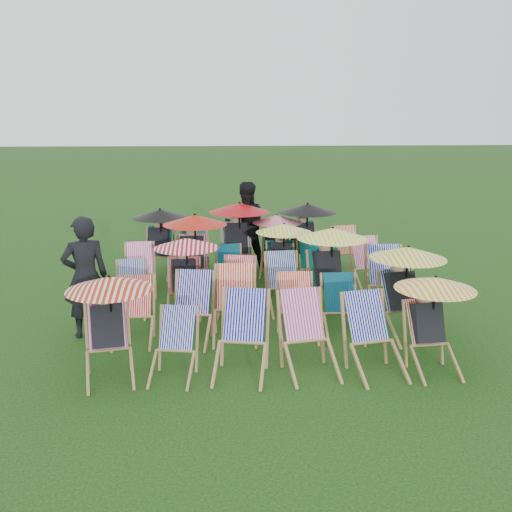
{
  "coord_description": "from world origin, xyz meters",
  "views": [
    {
      "loc": [
        -0.61,
        -8.81,
        3.17
      ],
      "look_at": [
        -0.07,
        0.23,
        0.9
      ],
      "focal_mm": 40.0,
      "sensor_mm": 36.0,
      "label": 1
    }
  ],
  "objects": [
    {
      "name": "deckchair_23",
      "position": [
        2.1,
        1.19,
        0.46
      ],
      "size": [
        0.72,
        0.93,
        0.93
      ],
      "rotation": [
        0.0,
        0.0,
        0.13
      ],
      "color": "#A0794B",
      "rests_on": "ground"
    },
    {
      "name": "deckchair_6",
      "position": [
        -1.89,
        -1.1,
        0.44
      ],
      "size": [
        0.58,
        0.82,
        0.88
      ],
      "rotation": [
        0.0,
        0.0,
        -0.0
      ],
      "color": "#A0794B",
      "rests_on": "ground"
    },
    {
      "name": "deckchair_2",
      "position": [
        -0.4,
        -2.24,
        0.49
      ],
      "size": [
        0.81,
        1.01,
        0.99
      ],
      "rotation": [
        0.0,
        0.0,
        -0.19
      ],
      "color": "#A0794B",
      "rests_on": "ground"
    },
    {
      "name": "deckchair_17",
      "position": [
        2.09,
        -0.01,
        0.51
      ],
      "size": [
        0.71,
        0.97,
        1.03
      ],
      "rotation": [
        0.0,
        0.0,
        -0.03
      ],
      "color": "#A0794B",
      "rests_on": "ground"
    },
    {
      "name": "deckchair_8",
      "position": [
        -0.45,
        -1.04,
        0.5
      ],
      "size": [
        0.7,
        0.95,
        1.0
      ],
      "rotation": [
        0.0,
        0.0,
        -0.04
      ],
      "color": "#A0794B",
      "rests_on": "ground"
    },
    {
      "name": "deckchair_27",
      "position": [
        0.43,
        2.34,
        0.63
      ],
      "size": [
        1.0,
        1.07,
        1.19
      ],
      "rotation": [
        0.0,
        0.0,
        -0.16
      ],
      "color": "#A0794B",
      "rests_on": "ground"
    },
    {
      "name": "deckchair_22",
      "position": [
        1.1,
        1.22,
        0.47
      ],
      "size": [
        0.71,
        0.93,
        0.95
      ],
      "rotation": [
        0.0,
        0.0,
        0.1
      ],
      "color": "#A0794B",
      "rests_on": "ground"
    },
    {
      "name": "deckchair_24",
      "position": [
        -1.91,
        2.4,
        0.7
      ],
      "size": [
        1.12,
        1.18,
        1.32
      ],
      "rotation": [
        0.0,
        0.0,
        -0.11
      ],
      "color": "#A0794B",
      "rests_on": "ground"
    },
    {
      "name": "deckchair_28",
      "position": [
        1.09,
        2.46,
        0.74
      ],
      "size": [
        1.18,
        1.26,
        1.39
      ],
      "rotation": [
        0.0,
        0.0,
        0.12
      ],
      "color": "#A0794B",
      "rests_on": "ground"
    },
    {
      "name": "deckchair_4",
      "position": [
        1.26,
        -2.29,
        0.48
      ],
      "size": [
        0.79,
        0.98,
        0.95
      ],
      "rotation": [
        0.0,
        0.0,
        0.2
      ],
      "color": "#A0794B",
      "rests_on": "ground"
    },
    {
      "name": "deckchair_21",
      "position": [
        0.46,
        1.24,
        0.64
      ],
      "size": [
        1.03,
        1.07,
        1.22
      ],
      "rotation": [
        0.0,
        0.0,
        -0.03
      ],
      "color": "#A0794B",
      "rests_on": "ground"
    },
    {
      "name": "deckchair_20",
      "position": [
        -0.46,
        1.17,
        0.41
      ],
      "size": [
        0.67,
        0.84,
        0.82
      ],
      "rotation": [
        0.0,
        0.0,
        0.18
      ],
      "color": "#A0794B",
      "rests_on": "ground"
    },
    {
      "name": "deckchair_12",
      "position": [
        -2.12,
        0.08,
        0.41
      ],
      "size": [
        0.58,
        0.79,
        0.83
      ],
      "rotation": [
        0.0,
        0.0,
        0.04
      ],
      "color": "#A0794B",
      "rests_on": "ground"
    },
    {
      "name": "deckchair_9",
      "position": [
        0.45,
        -1.05,
        0.44
      ],
      "size": [
        0.59,
        0.82,
        0.88
      ],
      "rotation": [
        0.0,
        0.0,
        0.01
      ],
      "color": "#A0794B",
      "rests_on": "ground"
    },
    {
      "name": "deckchair_11",
      "position": [
        2.03,
        -1.09,
        0.69
      ],
      "size": [
        1.1,
        1.2,
        1.31
      ],
      "rotation": [
        0.0,
        0.0,
        0.18
      ],
      "color": "#A0794B",
      "rests_on": "ground"
    },
    {
      "name": "deckchair_0",
      "position": [
        -2.01,
        -2.21,
        0.66
      ],
      "size": [
        1.06,
        1.15,
        1.25
      ],
      "rotation": [
        0.0,
        0.0,
        0.2
      ],
      "color": "#A0794B",
      "rests_on": "ground"
    },
    {
      "name": "deckchair_29",
      "position": [
        1.97,
        2.41,
        0.45
      ],
      "size": [
        0.7,
        0.89,
        0.89
      ],
      "rotation": [
        0.0,
        0.0,
        0.14
      ],
      "color": "#A0794B",
      "rests_on": "ground"
    },
    {
      "name": "deckchair_7",
      "position": [
        -1.09,
        -1.12,
        0.47
      ],
      "size": [
        0.75,
        0.96,
        0.95
      ],
      "rotation": [
        0.0,
        0.0,
        -0.16
      ],
      "color": "#A0794B",
      "rests_on": "ground"
    },
    {
      "name": "deckchair_25",
      "position": [
        -1.22,
        2.38,
        0.46
      ],
      "size": [
        0.62,
        0.86,
        0.91
      ],
      "rotation": [
        0.0,
        0.0,
        -0.02
      ],
      "color": "#A0794B",
      "rests_on": "ground"
    },
    {
      "name": "person_rear",
      "position": [
        -0.13,
        2.88,
        0.91
      ],
      "size": [
        0.93,
        0.75,
        1.82
      ],
      "primitive_type": "imported",
      "rotation": [
        0.0,
        0.0,
        3.22
      ],
      "color": "black",
      "rests_on": "ground"
    },
    {
      "name": "ground",
      "position": [
        0.0,
        0.0,
        0.0
      ],
      "size": [
        100.0,
        100.0,
        0.0
      ],
      "primitive_type": "plane",
      "color": "black",
      "rests_on": "ground"
    },
    {
      "name": "deckchair_10",
      "position": [
        1.1,
        -1.11,
        0.43
      ],
      "size": [
        0.58,
        0.81,
        0.87
      ],
      "rotation": [
        0.0,
        0.0,
        0.01
      ],
      "color": "#A0794B",
      "rests_on": "ground"
    },
    {
      "name": "deckchair_15",
      "position": [
        0.4,
        0.09,
        0.46
      ],
      "size": [
        0.68,
        0.9,
        0.92
      ],
      "rotation": [
        0.0,
        0.0,
        0.09
      ],
      "color": "#A0794B",
      "rests_on": "ground"
    },
    {
      "name": "deckchair_19",
      "position": [
        -1.16,
        1.34,
        0.73
      ],
      "size": [
        1.17,
        1.21,
        1.38
      ],
      "rotation": [
        0.0,
        0.0,
        -0.0
      ],
      "color": "#A0794B",
      "rests_on": "ground"
    },
    {
      "name": "deckchair_5",
      "position": [
        2.0,
        -2.25,
        0.63
      ],
      "size": [
        1.01,
        1.07,
        1.2
      ],
      "rotation": [
        0.0,
        0.0,
        0.11
      ],
      "color": "#A0794B",
      "rests_on": "ground"
    },
    {
      "name": "deckchair_14",
      "position": [
        -0.39,
        0.02,
        0.44
      ],
      "size": [
        0.71,
        0.9,
        0.88
      ],
      "rotation": [
        0.0,
        0.0,
        -0.18
      ],
      "color": "#A0794B",
      "rests_on": "ground"
    },
    {
      "name": "deckchair_3",
      "position": [
        0.44,
        -2.22,
        0.49
      ],
      "size": [
        0.79,
        0.99,
        0.97
      ],
      "rotation": [
        0.0,
        0.0,
        0.18
      ],
      "color": "#A0794B",
      "rests_on": "ground"
    },
    {
      "name": "deckchair_16",
      "position": [
        1.15,
        0.07,
        0.72
      ],
      "size": [
        1.15,
        1.24,
        1.36
      ],
      "rotation": [
        0.0,
        0.0,
        0.17
      ],
      "color": "#A0794B",
      "rests_on": "ground"
    },
    {
      "name": "deckchair_1",
      "position": [
        -1.23,
        -2.28,
        0.41
      ],
      "size": [
        0.66,
        0.83,
        0.81
      ],
      "rotation": [
        0.0,
        0.0,
        -0.17
      ],
      "color": "#A0794B",
      "rests_on": "ground"
    },
    {
      "name": "deckchair_18",
      "position": [
        -2.1,
        1.15,
        0.44
      ],
      "size": [
        0.67,
        0.87,
        0.88
      ],
      "rotation": [
        0.0,
        0.0,
        0.12
      ],
      "color": "#A0794B",
      "rests_on": "ground"
    },
    {
      "name": "deckchair_26",
      "position": [
        -0.31,
        2.35,
        0.76
      ],
      "size": [
        1.21,
        1.27,
        1.44
      ],
      "rotation": [
        0.0,
        0.0,
        0.04
      ],
      "color": "#A0794B",
      "rests_on": "ground"
    },
    {
      "name": "deckchair_13",
      "position": [
        -1.23,
        0.04,
        0.65
      ],
      "size": [
        1.04,
        1.09,
        1.24
      ],
      "rotation": [
        0.0,
        0.0,
        0.03
      ],
      "color": "#A0794B",
      "rests_on": "ground"
    },
    {
      "name": "person_left",
      "position": [
        -2.59,
        -0.82,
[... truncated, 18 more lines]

